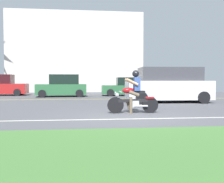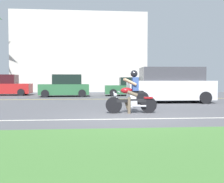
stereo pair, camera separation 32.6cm
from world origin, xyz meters
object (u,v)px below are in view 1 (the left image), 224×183
Objects in this scene: parked_car_1 at (62,86)px; parked_car_2 at (130,87)px; suv_nearby at (168,85)px; motorcyclist at (133,95)px.

parked_car_1 is 0.85× the size of parked_car_2.
suv_nearby is 8.68m from parked_car_1.
suv_nearby reaches higher than parked_car_2.
parked_car_1 is 5.45m from parked_car_2.
motorcyclist reaches higher than parked_car_2.
motorcyclist is 5.56m from suv_nearby.
parked_car_2 is at bearing 98.09° from suv_nearby.
suv_nearby reaches higher than motorcyclist.
motorcyclist is 0.39× the size of suv_nearby.
parked_car_1 is at bearing 107.79° from motorcyclist.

